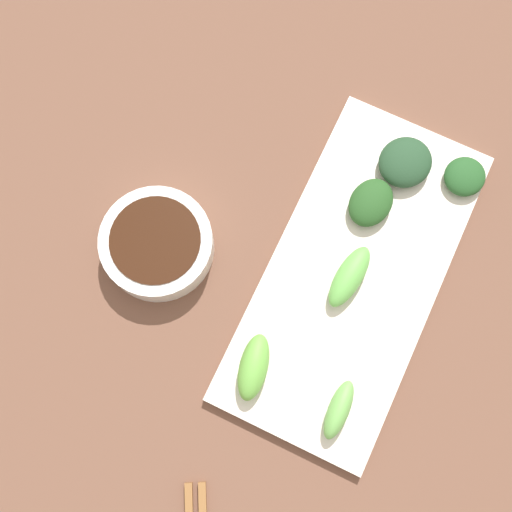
% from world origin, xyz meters
% --- Properties ---
extents(tabletop, '(2.10, 2.10, 0.02)m').
position_xyz_m(tabletop, '(0.00, 0.00, 0.01)').
color(tabletop, brown).
rests_on(tabletop, ground).
extents(sauce_bowl, '(0.12, 0.12, 0.04)m').
position_xyz_m(sauce_bowl, '(-0.12, -0.04, 0.04)').
color(sauce_bowl, white).
rests_on(sauce_bowl, tabletop).
extents(serving_plate, '(0.18, 0.39, 0.01)m').
position_xyz_m(serving_plate, '(0.10, 0.03, 0.03)').
color(serving_plate, silver).
rests_on(serving_plate, tabletop).
extents(broccoli_leafy_0, '(0.08, 0.08, 0.02)m').
position_xyz_m(broccoli_leafy_0, '(0.10, 0.17, 0.04)').
color(broccoli_leafy_0, '#24472B').
rests_on(broccoli_leafy_0, serving_plate).
extents(broccoli_stalk_1, '(0.04, 0.08, 0.03)m').
position_xyz_m(broccoli_stalk_1, '(0.04, -0.12, 0.05)').
color(broccoli_stalk_1, '#69B445').
rests_on(broccoli_stalk_1, serving_plate).
extents(broccoli_stalk_2, '(0.02, 0.07, 0.03)m').
position_xyz_m(broccoli_stalk_2, '(0.14, -0.12, 0.04)').
color(broccoli_stalk_2, '#70B856').
rests_on(broccoli_stalk_2, serving_plate).
extents(broccoli_leafy_3, '(0.05, 0.07, 0.02)m').
position_xyz_m(broccoli_leafy_3, '(0.08, 0.11, 0.04)').
color(broccoli_leafy_3, '#265322').
rests_on(broccoli_leafy_3, serving_plate).
extents(broccoli_leafy_4, '(0.06, 0.06, 0.02)m').
position_xyz_m(broccoli_leafy_4, '(0.16, 0.18, 0.04)').
color(broccoli_leafy_4, '#245526').
rests_on(broccoli_leafy_4, serving_plate).
extents(broccoli_stalk_5, '(0.04, 0.08, 0.02)m').
position_xyz_m(broccoli_stalk_5, '(0.09, 0.02, 0.04)').
color(broccoli_stalk_5, '#67BA50').
rests_on(broccoli_stalk_5, serving_plate).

